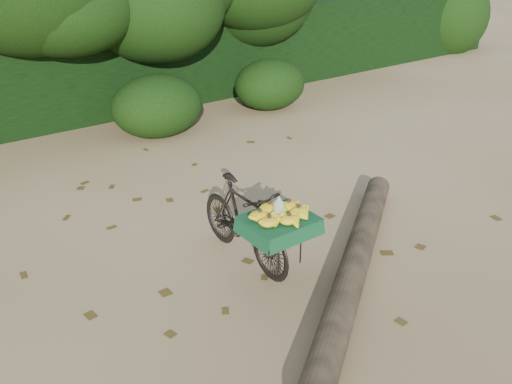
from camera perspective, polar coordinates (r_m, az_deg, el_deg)
ground at (r=5.84m, az=-3.62°, el=-8.21°), size 80.00×80.00×0.00m
vendor_bicycle at (r=5.75m, az=-1.15°, el=-3.14°), size 0.67×1.65×0.93m
fallen_log at (r=5.73m, az=10.32°, el=-7.58°), size 3.48×2.55×0.29m
hedge_backdrop at (r=10.97m, az=-22.57°, el=11.42°), size 26.00×1.80×1.80m
bush_clumps at (r=9.37m, az=-15.79°, el=7.35°), size 8.80×1.70×0.90m
leaf_litter at (r=6.31m, az=-6.88°, el=-5.48°), size 7.00×7.30×0.01m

